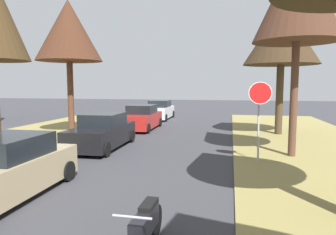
# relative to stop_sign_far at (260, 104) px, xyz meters

# --- Properties ---
(stop_sign_far) EXTENTS (0.81, 0.61, 2.93)m
(stop_sign_far) POSITION_rel_stop_sign_far_xyz_m (0.00, 0.00, 0.00)
(stop_sign_far) COLOR #9EA0A5
(stop_sign_far) RESTS_ON grass_verge_right
(street_tree_right_far) EXTENTS (4.20, 4.20, 7.27)m
(street_tree_right_far) POSITION_rel_stop_sign_far_xyz_m (1.70, 7.03, 3.45)
(street_tree_right_far) COLOR #473724
(street_tree_right_far) RESTS_ON grass_verge_right
(street_tree_left_far) EXTENTS (3.71, 3.71, 7.59)m
(street_tree_left_far) POSITION_rel_stop_sign_far_xyz_m (-10.08, 4.81, 3.72)
(street_tree_left_far) COLOR brown
(street_tree_left_far) RESTS_ON grass_verge_left
(parked_sedan_tan) EXTENTS (1.98, 4.42, 1.57)m
(parked_sedan_tan) POSITION_rel_stop_sign_far_xyz_m (-6.61, -4.92, -1.44)
(parked_sedan_tan) COLOR tan
(parked_sedan_tan) RESTS_ON ground
(parked_sedan_black) EXTENTS (1.98, 4.42, 1.57)m
(parked_sedan_black) POSITION_rel_stop_sign_far_xyz_m (-6.74, 1.50, -1.44)
(parked_sedan_black) COLOR black
(parked_sedan_black) RESTS_ON ground
(parked_sedan_red) EXTENTS (1.98, 4.42, 1.57)m
(parked_sedan_red) POSITION_rel_stop_sign_far_xyz_m (-6.70, 7.67, -1.44)
(parked_sedan_red) COLOR red
(parked_sedan_red) RESTS_ON ground
(parked_sedan_white) EXTENTS (1.98, 4.42, 1.57)m
(parked_sedan_white) POSITION_rel_stop_sign_far_xyz_m (-6.93, 13.80, -1.44)
(parked_sedan_white) COLOR white
(parked_sedan_white) RESTS_ON ground
(parked_motorcycle) EXTENTS (0.60, 2.05, 0.97)m
(parked_motorcycle) POSITION_rel_stop_sign_far_xyz_m (-2.38, -6.76, -1.68)
(parked_motorcycle) COLOR black
(parked_motorcycle) RESTS_ON ground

